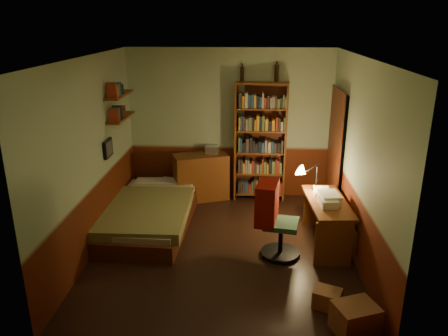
# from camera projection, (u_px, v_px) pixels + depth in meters

# --- Properties ---
(floor) EXTENTS (3.50, 4.00, 0.02)m
(floor) POSITION_uv_depth(u_px,v_px,m) (223.00, 249.00, 6.11)
(floor) COLOR black
(floor) RESTS_ON ground
(ceiling) EXTENTS (3.50, 4.00, 0.02)m
(ceiling) POSITION_uv_depth(u_px,v_px,m) (223.00, 57.00, 5.27)
(ceiling) COLOR silver
(ceiling) RESTS_ON wall_back
(wall_back) EXTENTS (3.50, 0.02, 2.60)m
(wall_back) POSITION_uv_depth(u_px,v_px,m) (230.00, 124.00, 7.59)
(wall_back) COLOR #9EB790
(wall_back) RESTS_ON ground
(wall_left) EXTENTS (0.02, 4.00, 2.60)m
(wall_left) POSITION_uv_depth(u_px,v_px,m) (91.00, 157.00, 5.79)
(wall_left) COLOR #9EB790
(wall_left) RESTS_ON ground
(wall_right) EXTENTS (0.02, 4.00, 2.60)m
(wall_right) POSITION_uv_depth(u_px,v_px,m) (360.00, 162.00, 5.59)
(wall_right) COLOR #9EB790
(wall_right) RESTS_ON ground
(wall_front) EXTENTS (3.50, 0.02, 2.60)m
(wall_front) POSITION_uv_depth(u_px,v_px,m) (209.00, 230.00, 3.79)
(wall_front) COLOR #9EB790
(wall_front) RESTS_ON ground
(doorway) EXTENTS (0.06, 0.90, 2.00)m
(doorway) POSITION_uv_depth(u_px,v_px,m) (336.00, 155.00, 6.92)
(doorway) COLOR black
(doorway) RESTS_ON ground
(door_trim) EXTENTS (0.02, 0.98, 2.08)m
(door_trim) POSITION_uv_depth(u_px,v_px,m) (334.00, 155.00, 6.92)
(door_trim) COLOR #491F10
(door_trim) RESTS_ON ground
(bed) EXTENTS (1.30, 2.31, 0.67)m
(bed) POSITION_uv_depth(u_px,v_px,m) (148.00, 205.00, 6.70)
(bed) COLOR olive
(bed) RESTS_ON ground
(dresser) EXTENTS (1.02, 0.75, 0.82)m
(dresser) POSITION_uv_depth(u_px,v_px,m) (201.00, 177.00, 7.67)
(dresser) COLOR brown
(dresser) RESTS_ON ground
(mini_stereo) EXTENTS (0.24, 0.19, 0.12)m
(mini_stereo) POSITION_uv_depth(u_px,v_px,m) (212.00, 149.00, 7.63)
(mini_stereo) COLOR #B2B2B7
(mini_stereo) RESTS_ON dresser
(bookshelf) EXTENTS (0.91, 0.37, 2.05)m
(bookshelf) POSITION_uv_depth(u_px,v_px,m) (261.00, 143.00, 7.50)
(bookshelf) COLOR brown
(bookshelf) RESTS_ON ground
(bottle_left) EXTENTS (0.08, 0.08, 0.23)m
(bottle_left) POSITION_uv_depth(u_px,v_px,m) (242.00, 74.00, 7.25)
(bottle_left) COLOR black
(bottle_left) RESTS_ON bookshelf
(bottle_right) EXTENTS (0.09, 0.09, 0.27)m
(bottle_right) POSITION_uv_depth(u_px,v_px,m) (276.00, 73.00, 7.21)
(bottle_right) COLOR black
(bottle_right) RESTS_ON bookshelf
(desk) EXTENTS (0.59, 1.26, 0.66)m
(desk) POSITION_uv_depth(u_px,v_px,m) (326.00, 223.00, 6.13)
(desk) COLOR brown
(desk) RESTS_ON ground
(paper_stack) EXTENTS (0.29, 0.37, 0.14)m
(paper_stack) POSITION_uv_depth(u_px,v_px,m) (329.00, 198.00, 5.94)
(paper_stack) COLOR silver
(paper_stack) RESTS_ON desk
(desk_lamp) EXTENTS (0.21, 0.21, 0.67)m
(desk_lamp) POSITION_uv_depth(u_px,v_px,m) (317.00, 168.00, 6.32)
(desk_lamp) COLOR black
(desk_lamp) RESTS_ON desk
(office_chair) EXTENTS (0.59, 0.54, 1.04)m
(office_chair) POSITION_uv_depth(u_px,v_px,m) (281.00, 221.00, 5.76)
(office_chair) COLOR #356143
(office_chair) RESTS_ON ground
(red_jacket) EXTENTS (0.39, 0.53, 0.56)m
(red_jacket) POSITION_uv_depth(u_px,v_px,m) (270.00, 163.00, 5.49)
(red_jacket) COLOR maroon
(red_jacket) RESTS_ON office_chair
(wall_shelf_lower) EXTENTS (0.20, 0.90, 0.03)m
(wall_shelf_lower) POSITION_uv_depth(u_px,v_px,m) (121.00, 118.00, 6.72)
(wall_shelf_lower) COLOR brown
(wall_shelf_lower) RESTS_ON wall_left
(wall_shelf_upper) EXTENTS (0.20, 0.90, 0.03)m
(wall_shelf_upper) POSITION_uv_depth(u_px,v_px,m) (119.00, 95.00, 6.61)
(wall_shelf_upper) COLOR brown
(wall_shelf_upper) RESTS_ON wall_left
(framed_picture) EXTENTS (0.04, 0.32, 0.26)m
(framed_picture) POSITION_uv_depth(u_px,v_px,m) (108.00, 148.00, 6.37)
(framed_picture) COLOR black
(framed_picture) RESTS_ON wall_left
(cardboard_box_a) EXTENTS (0.51, 0.46, 0.32)m
(cardboard_box_a) POSITION_uv_depth(u_px,v_px,m) (355.00, 319.00, 4.43)
(cardboard_box_a) COLOR brown
(cardboard_box_a) RESTS_ON ground
(cardboard_box_b) EXTENTS (0.36, 0.33, 0.21)m
(cardboard_box_b) POSITION_uv_depth(u_px,v_px,m) (327.00, 298.00, 4.84)
(cardboard_box_b) COLOR brown
(cardboard_box_b) RESTS_ON ground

